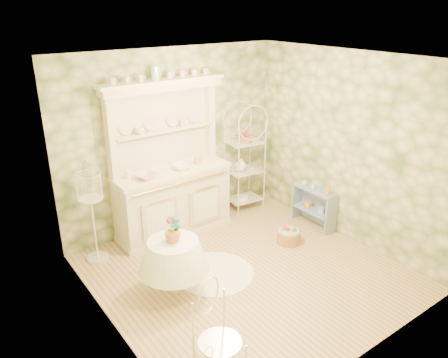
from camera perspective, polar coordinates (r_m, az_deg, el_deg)
floor at (r=5.83m, az=2.97°, el=-12.06°), size 3.60×3.60×0.00m
ceiling at (r=4.85m, az=3.61°, el=15.34°), size 3.60×3.60×0.00m
wall_left at (r=4.37m, az=-15.43°, el=-4.81°), size 3.60×3.60×0.00m
wall_right at (r=6.42m, az=15.83°, el=3.87°), size 3.60×3.60×0.00m
wall_back at (r=6.60m, az=-6.70°, el=5.05°), size 3.60×3.60×0.00m
wall_front at (r=4.10m, az=19.49°, el=-7.20°), size 3.60×3.60×0.00m
kitchen_dresser at (r=6.34m, az=-6.92°, el=2.36°), size 1.87×0.61×2.29m
bakers_rack at (r=7.19m, az=2.71°, el=3.32°), size 0.63×0.48×1.91m
side_shelf at (r=6.96m, az=11.64°, el=-3.81°), size 0.33×0.68×0.56m
round_table at (r=5.30m, az=-6.52°, el=-11.56°), size 0.81×0.81×0.69m
cafe_chair at (r=4.18m, az=-0.55°, el=-20.88°), size 0.51×0.51×0.84m
birdcage_stand at (r=6.00m, az=-16.80°, el=-4.33°), size 0.37×0.37×1.39m
floor_basket at (r=6.48m, az=8.43°, el=-7.38°), size 0.41×0.41×0.21m
lace_rug at (r=5.80m, az=-1.21°, el=-12.18°), size 1.28×1.28×0.01m
bowl_floral at (r=6.12m, az=-10.12°, el=0.14°), size 0.35×0.35×0.07m
bowl_white at (r=6.39m, az=-5.56°, el=1.35°), size 0.32×0.32×0.08m
cup_left at (r=6.15m, az=-10.92°, el=6.06°), size 0.16×0.16×0.10m
cup_right at (r=6.48m, az=-5.44°, el=7.17°), size 0.11×0.11×0.10m
potted_geranium at (r=5.06m, az=-6.49°, el=-6.60°), size 0.16×0.12×0.29m
bottle_amber at (r=6.63m, az=13.37°, el=-1.50°), size 0.08×0.08×0.18m
bottle_blue at (r=6.79m, az=11.57°, el=-1.02°), size 0.06×0.06×0.11m
bottle_glass at (r=6.91m, az=10.46°, el=-0.57°), size 0.08×0.08×0.10m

